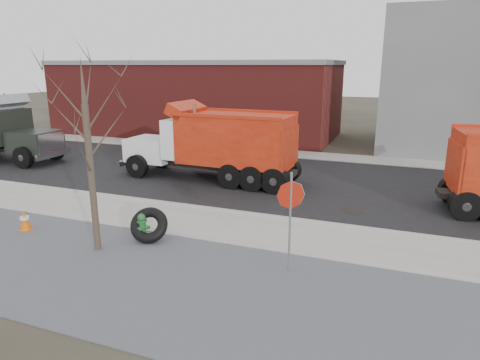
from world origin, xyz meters
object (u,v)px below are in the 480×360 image
at_px(fire_hydrant, 142,228).
at_px(dump_truck_red_b, 215,142).
at_px(truck_tire, 149,225).
at_px(stop_sign, 291,205).

distance_m(fire_hydrant, dump_truck_red_b, 7.09).
height_order(truck_tire, dump_truck_red_b, dump_truck_red_b).
xyz_separation_m(fire_hydrant, truck_tire, (0.21, 0.05, 0.10)).
distance_m(truck_tire, stop_sign, 4.48).
relative_size(fire_hydrant, dump_truck_red_b, 0.10).
height_order(stop_sign, dump_truck_red_b, dump_truck_red_b).
bearing_deg(fire_hydrant, stop_sign, -12.83).
bearing_deg(truck_tire, stop_sign, -5.90).
relative_size(fire_hydrant, truck_tire, 0.63).
xyz_separation_m(fire_hydrant, stop_sign, (4.49, -0.39, 1.37)).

